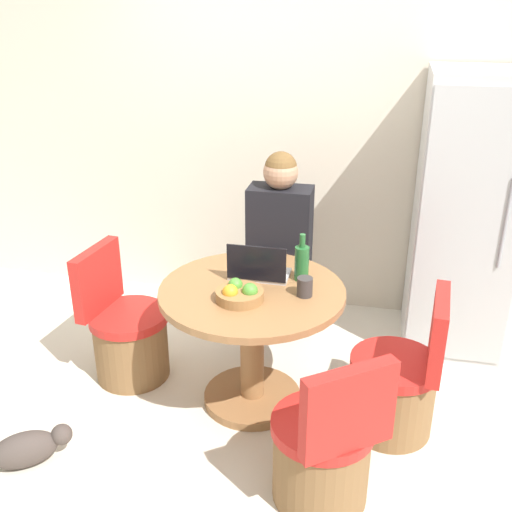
% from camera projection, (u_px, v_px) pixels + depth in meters
% --- Properties ---
extents(ground_plane, '(12.00, 12.00, 0.00)m').
position_uv_depth(ground_plane, '(256.00, 422.00, 3.35)').
color(ground_plane, beige).
extents(wall_back, '(7.00, 0.06, 2.60)m').
position_uv_depth(wall_back, '(304.00, 133.00, 4.18)').
color(wall_back, beige).
rests_on(wall_back, ground_plane).
extents(refrigerator, '(0.61, 0.67, 1.80)m').
position_uv_depth(refrigerator, '(464.00, 217.00, 3.79)').
color(refrigerator, silver).
rests_on(refrigerator, ground_plane).
extents(dining_table, '(1.02, 1.02, 0.74)m').
position_uv_depth(dining_table, '(252.00, 327.00, 3.33)').
color(dining_table, olive).
rests_on(dining_table, ground_plane).
extents(chair_near_right_corner, '(0.54, 0.55, 0.83)m').
position_uv_depth(chair_near_right_corner, '(324.00, 453.00, 2.74)').
color(chair_near_right_corner, brown).
rests_on(chair_near_right_corner, ground_plane).
extents(chair_right_side, '(0.48, 0.48, 0.83)m').
position_uv_depth(chair_right_side, '(397.00, 387.00, 3.20)').
color(chair_right_side, brown).
rests_on(chair_right_side, ground_plane).
extents(chair_left_side, '(0.49, 0.48, 0.83)m').
position_uv_depth(chair_left_side, '(127.00, 336.00, 3.67)').
color(chair_left_side, brown).
rests_on(chair_left_side, ground_plane).
extents(person_seated, '(0.40, 0.37, 1.32)m').
position_uv_depth(person_seated, '(281.00, 240.00, 3.88)').
color(person_seated, '#2D2D38').
rests_on(person_seated, ground_plane).
extents(laptop, '(0.33, 0.21, 0.22)m').
position_uv_depth(laptop, '(259.00, 270.00, 3.33)').
color(laptop, '#B7B7BC').
rests_on(laptop, dining_table).
extents(fruit_bowl, '(0.25, 0.25, 0.10)m').
position_uv_depth(fruit_bowl, '(239.00, 293.00, 3.10)').
color(fruit_bowl, olive).
rests_on(fruit_bowl, dining_table).
extents(coffee_cup, '(0.08, 0.08, 0.10)m').
position_uv_depth(coffee_cup, '(305.00, 287.00, 3.14)').
color(coffee_cup, '#383333').
rests_on(coffee_cup, dining_table).
extents(bottle, '(0.08, 0.08, 0.27)m').
position_uv_depth(bottle, '(302.00, 262.00, 3.29)').
color(bottle, '#23602D').
rests_on(bottle, dining_table).
extents(cat, '(0.39, 0.33, 0.19)m').
position_uv_depth(cat, '(28.00, 448.00, 3.02)').
color(cat, '#473D38').
rests_on(cat, ground_plane).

